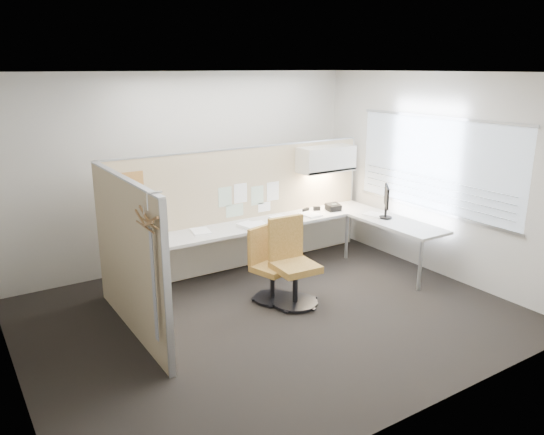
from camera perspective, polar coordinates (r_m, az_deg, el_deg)
floor at (r=6.44m, az=-0.16°, el=-10.46°), size 5.50×4.50×0.01m
ceiling at (r=5.77m, az=-0.19°, el=15.39°), size 5.50×4.50×0.01m
wall_back at (r=7.90m, az=-9.08°, el=5.08°), size 5.50×0.02×2.80m
wall_front at (r=4.32m, az=16.24°, el=-4.47°), size 5.50×0.02×2.80m
wall_right at (r=7.76m, az=17.22°, el=4.37°), size 0.02×4.50×2.80m
window_pane at (r=7.71m, az=17.19°, el=5.44°), size 0.01×2.80×1.30m
partition_back at (r=7.69m, az=-3.18°, el=0.94°), size 4.10×0.06×1.75m
partition_left at (r=5.94m, az=-15.17°, el=-4.17°), size 0.06×2.20×1.75m
desk at (r=7.57m, az=1.14°, el=-1.42°), size 4.00×2.07×0.73m
overhead_bin at (r=8.13m, az=5.83°, el=6.29°), size 0.90×0.36×0.38m
task_light_strip at (r=8.16m, az=5.79°, el=4.84°), size 0.60×0.06×0.02m
pinned_papers at (r=7.66m, az=-2.55°, el=2.12°), size 1.01×0.00×0.47m
poster at (r=6.90m, az=-14.73°, el=3.36°), size 0.28×0.00×0.35m
chair_left at (r=6.70m, az=-0.38°, el=-5.34°), size 0.53×0.54×0.92m
chair_right at (r=6.56m, az=2.17°, el=-5.15°), size 0.56×0.57×1.07m
monitor at (r=7.83m, az=12.20°, el=1.87°), size 0.31×0.37×0.48m
phone at (r=8.18m, az=6.58°, el=1.11°), size 0.23×0.22×0.12m
stapler at (r=8.09m, az=3.66°, el=0.82°), size 0.14×0.09×0.05m
tape_dispenser at (r=8.17m, az=4.84°, el=0.98°), size 0.11×0.09×0.06m
coat_hook at (r=4.92m, az=-13.17°, el=-1.67°), size 0.18×0.48×1.43m
paper_stack_0 at (r=6.74m, az=-13.08°, el=-2.78°), size 0.24×0.31×0.03m
paper_stack_1 at (r=7.14m, az=-7.68°, el=-1.49°), size 0.28×0.34×0.02m
paper_stack_2 at (r=7.28m, az=-2.49°, el=-0.90°), size 0.28×0.34×0.05m
paper_stack_3 at (r=7.70m, az=0.90°, el=-0.05°), size 0.26×0.32×0.02m
paper_stack_4 at (r=7.88m, az=4.15°, el=0.31°), size 0.25×0.32×0.02m
paper_stack_5 at (r=8.00m, az=11.01°, el=0.27°), size 0.30×0.35×0.02m
paper_stack_6 at (r=7.35m, az=-1.54°, el=-0.81°), size 0.28×0.34×0.03m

